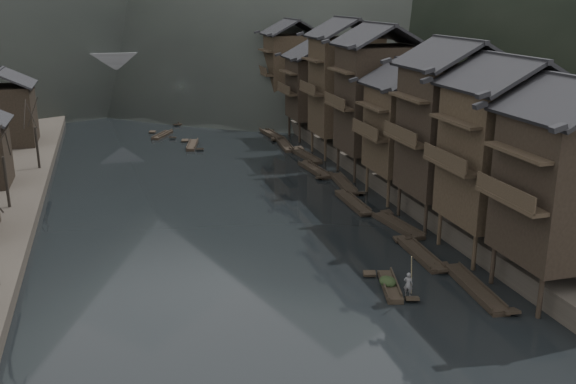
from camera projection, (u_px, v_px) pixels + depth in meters
name	position (u px, v px, depth m)	size (l,w,h in m)	color
water	(257.00, 273.00, 42.86)	(300.00, 300.00, 0.00)	black
right_bank	(439.00, 123.00, 88.44)	(40.00, 200.00, 1.80)	#2D2823
stilt_houses	(384.00, 90.00, 62.50)	(9.00, 67.60, 15.74)	black
moored_sampans	(309.00, 162.00, 70.74)	(3.03, 72.95, 0.47)	black
midriver_boats	(178.00, 134.00, 85.18)	(5.80, 21.29, 0.45)	black
stone_bridge	(160.00, 74.00, 107.63)	(40.00, 6.00, 9.00)	#4C4C4F
hero_sampan	(390.00, 286.00, 40.54)	(2.09, 4.82, 0.43)	black
cargo_heap	(388.00, 277.00, 40.57)	(1.05, 1.38, 0.63)	black
boatman	(408.00, 281.00, 38.88)	(0.57, 0.37, 1.56)	#505052
bamboo_pole	(414.00, 239.00, 38.13)	(0.06, 0.06, 4.43)	#8C7A51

